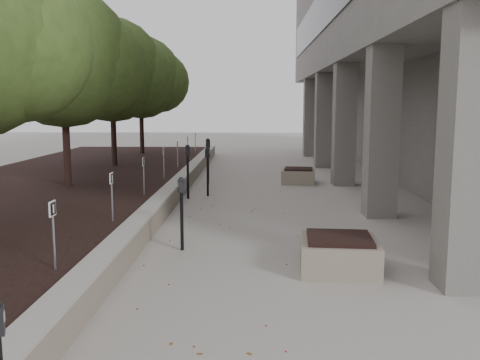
# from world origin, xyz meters

# --- Properties ---
(ground) EXTENTS (90.00, 90.00, 0.00)m
(ground) POSITION_xyz_m (0.00, 0.00, 0.00)
(ground) COLOR #9B968E
(ground) RESTS_ON ground
(retaining_wall) EXTENTS (0.39, 26.00, 0.50)m
(retaining_wall) POSITION_xyz_m (-1.82, 9.00, 0.25)
(retaining_wall) COLOR gray
(retaining_wall) RESTS_ON ground
(planting_bed) EXTENTS (7.00, 26.00, 0.40)m
(planting_bed) POSITION_xyz_m (-5.50, 9.00, 0.20)
(planting_bed) COLOR black
(planting_bed) RESTS_ON ground
(crabapple_tree_3) EXTENTS (4.60, 4.00, 5.44)m
(crabapple_tree_3) POSITION_xyz_m (-4.80, 8.00, 3.12)
(crabapple_tree_3) COLOR #344F1E
(crabapple_tree_3) RESTS_ON planting_bed
(crabapple_tree_4) EXTENTS (4.60, 4.00, 5.44)m
(crabapple_tree_4) POSITION_xyz_m (-4.80, 13.00, 3.12)
(crabapple_tree_4) COLOR #344F1E
(crabapple_tree_4) RESTS_ON planting_bed
(crabapple_tree_5) EXTENTS (4.60, 4.00, 5.44)m
(crabapple_tree_5) POSITION_xyz_m (-4.80, 18.00, 3.12)
(crabapple_tree_5) COLOR #344F1E
(crabapple_tree_5) RESTS_ON planting_bed
(parking_sign_2) EXTENTS (0.04, 0.22, 0.96)m
(parking_sign_2) POSITION_xyz_m (-2.35, 0.50, 0.88)
(parking_sign_2) COLOR black
(parking_sign_2) RESTS_ON planting_bed
(parking_sign_3) EXTENTS (0.04, 0.22, 0.96)m
(parking_sign_3) POSITION_xyz_m (-2.35, 3.50, 0.88)
(parking_sign_3) COLOR black
(parking_sign_3) RESTS_ON planting_bed
(parking_sign_4) EXTENTS (0.04, 0.22, 0.96)m
(parking_sign_4) POSITION_xyz_m (-2.35, 6.50, 0.88)
(parking_sign_4) COLOR black
(parking_sign_4) RESTS_ON planting_bed
(parking_sign_5) EXTENTS (0.04, 0.22, 0.96)m
(parking_sign_5) POSITION_xyz_m (-2.35, 9.50, 0.88)
(parking_sign_5) COLOR black
(parking_sign_5) RESTS_ON planting_bed
(parking_sign_6) EXTENTS (0.04, 0.22, 0.96)m
(parking_sign_6) POSITION_xyz_m (-2.35, 12.50, 0.88)
(parking_sign_6) COLOR black
(parking_sign_6) RESTS_ON planting_bed
(parking_sign_7) EXTENTS (0.04, 0.22, 0.96)m
(parking_sign_7) POSITION_xyz_m (-2.35, 15.50, 0.88)
(parking_sign_7) COLOR black
(parking_sign_7) RESTS_ON planting_bed
(parking_sign_8) EXTENTS (0.04, 0.22, 0.96)m
(parking_sign_8) POSITION_xyz_m (-2.35, 18.50, 0.88)
(parking_sign_8) COLOR black
(parking_sign_8) RESTS_ON planting_bed
(parking_meter_2) EXTENTS (0.16, 0.14, 1.36)m
(parking_meter_2) POSITION_xyz_m (-0.92, 2.91, 0.68)
(parking_meter_2) COLOR black
(parking_meter_2) RESTS_ON ground
(parking_meter_3) EXTENTS (0.18, 0.15, 1.55)m
(parking_meter_3) POSITION_xyz_m (-1.46, 8.22, 0.77)
(parking_meter_3) COLOR black
(parking_meter_3) RESTS_ON ground
(parking_meter_4) EXTENTS (0.17, 0.14, 1.45)m
(parking_meter_4) POSITION_xyz_m (-0.93, 8.68, 0.72)
(parking_meter_4) COLOR black
(parking_meter_4) RESTS_ON ground
(parking_meter_5) EXTENTS (0.18, 0.15, 1.56)m
(parking_meter_5) POSITION_xyz_m (-1.11, 10.97, 0.78)
(parking_meter_5) COLOR black
(parking_meter_5) RESTS_ON ground
(planter_front) EXTENTS (1.31, 1.31, 0.57)m
(planter_front) POSITION_xyz_m (1.75, 1.77, 0.28)
(planter_front) COLOR gray
(planter_front) RESTS_ON ground
(planter_back) EXTENTS (1.25, 1.25, 0.52)m
(planter_back) POSITION_xyz_m (1.95, 11.31, 0.26)
(planter_back) COLOR gray
(planter_back) RESTS_ON ground
(berry_scatter) EXTENTS (3.30, 14.10, 0.02)m
(berry_scatter) POSITION_xyz_m (-0.10, 5.00, 0.01)
(berry_scatter) COLOR maroon
(berry_scatter) RESTS_ON ground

